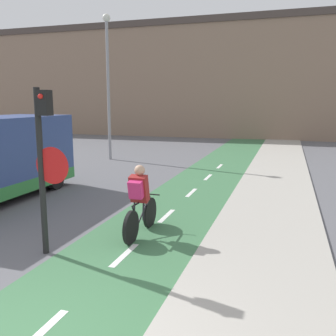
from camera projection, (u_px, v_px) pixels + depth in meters
The scene contains 4 objects.
building_row_background at pixel (254, 79), 29.50m from camera, with size 60.00×5.20×9.03m.
traffic_light_pole at pixel (44, 153), 6.66m from camera, with size 0.67×0.25×3.05m.
street_lamp_far at pixel (108, 72), 17.63m from camera, with size 0.36×0.36×6.78m.
cyclist_near at pixel (140, 203), 7.78m from camera, with size 0.46×1.75×1.52m.
Camera 1 is at (2.74, -2.93, 2.80)m, focal length 40.00 mm.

